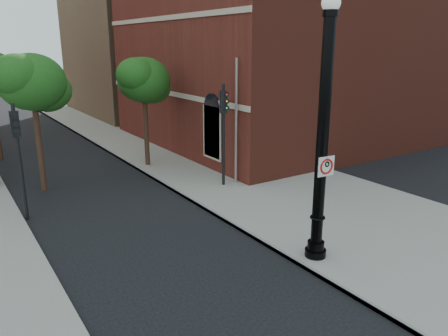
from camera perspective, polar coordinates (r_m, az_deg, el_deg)
ground at (r=12.22m, az=1.16°, el=-14.37°), size 120.00×120.00×0.00m
sidewalk_right at (r=23.03m, az=-0.62°, el=0.55°), size 8.00×60.00×0.12m
curb_edge at (r=21.24m, az=-9.62°, el=-0.98°), size 0.10×60.00×0.14m
brick_wall_building at (r=31.60m, az=11.19°, el=15.81°), size 22.30×16.30×12.50m
bg_building_tan_b at (r=44.51m, az=-3.90°, el=16.97°), size 22.00×14.00×14.00m
lamppost at (r=12.32m, az=12.67°, el=2.65°), size 0.63×0.63×7.40m
no_parking_sign at (r=12.33m, az=13.20°, el=0.24°), size 0.56×0.09×0.56m
traffic_signal_left at (r=16.75m, az=-25.36°, el=2.95°), size 0.28×0.35×4.22m
traffic_signal_right at (r=18.76m, az=-0.04°, el=6.42°), size 0.36×0.40×4.55m
utility_pole at (r=19.14m, az=1.60°, el=5.80°), size 0.11×0.11×5.61m
street_tree_a at (r=19.82m, az=-23.70°, el=10.08°), size 3.23×2.92×5.82m
street_tree_c at (r=22.34m, az=-10.39°, el=11.10°), size 3.08×2.79×5.56m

